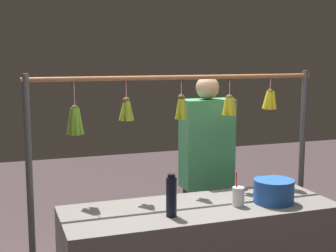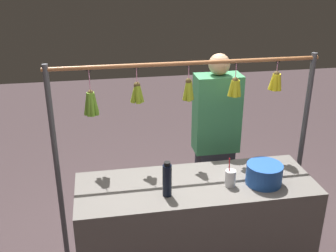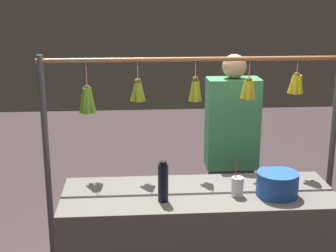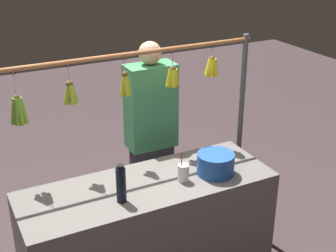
{
  "view_description": "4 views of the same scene",
  "coord_description": "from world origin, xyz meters",
  "px_view_note": "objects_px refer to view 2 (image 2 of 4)",
  "views": [
    {
      "loc": [
        1.21,
        2.8,
        1.86
      ],
      "look_at": [
        0.22,
        0.0,
        1.43
      ],
      "focal_mm": 51.62,
      "sensor_mm": 36.0,
      "label": 1
    },
    {
      "loc": [
        0.68,
        2.58,
        2.48
      ],
      "look_at": [
        0.22,
        0.0,
        1.37
      ],
      "focal_mm": 43.55,
      "sensor_mm": 36.0,
      "label": 2
    },
    {
      "loc": [
        0.43,
        3.03,
        2.19
      ],
      "look_at": [
        0.21,
        0.0,
        1.35
      ],
      "focal_mm": 53.37,
      "sensor_mm": 36.0,
      "label": 3
    },
    {
      "loc": [
        1.17,
        2.61,
        2.58
      ],
      "look_at": [
        -0.16,
        0.0,
        1.3
      ],
      "focal_mm": 50.71,
      "sensor_mm": 36.0,
      "label": 4
    }
  ],
  "objects_px": {
    "blue_bucket": "(264,174)",
    "water_bottle": "(167,180)",
    "drink_cup": "(230,178)",
    "vendor_person": "(215,146)"
  },
  "relations": [
    {
      "from": "blue_bucket",
      "to": "water_bottle",
      "type": "bearing_deg",
      "value": 2.86
    },
    {
      "from": "vendor_person",
      "to": "blue_bucket",
      "type": "bearing_deg",
      "value": 100.69
    },
    {
      "from": "blue_bucket",
      "to": "drink_cup",
      "type": "height_order",
      "value": "drink_cup"
    },
    {
      "from": "drink_cup",
      "to": "vendor_person",
      "type": "xyz_separation_m",
      "value": [
        -0.11,
        -0.76,
        -0.11
      ]
    },
    {
      "from": "vendor_person",
      "to": "water_bottle",
      "type": "bearing_deg",
      "value": 53.81
    },
    {
      "from": "drink_cup",
      "to": "water_bottle",
      "type": "bearing_deg",
      "value": 5.75
    },
    {
      "from": "water_bottle",
      "to": "blue_bucket",
      "type": "distance_m",
      "value": 0.74
    },
    {
      "from": "blue_bucket",
      "to": "drink_cup",
      "type": "xyz_separation_m",
      "value": [
        0.26,
        -0.01,
        -0.01
      ]
    },
    {
      "from": "water_bottle",
      "to": "vendor_person",
      "type": "relative_size",
      "value": 0.16
    },
    {
      "from": "water_bottle",
      "to": "blue_bucket",
      "type": "height_order",
      "value": "water_bottle"
    }
  ]
}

